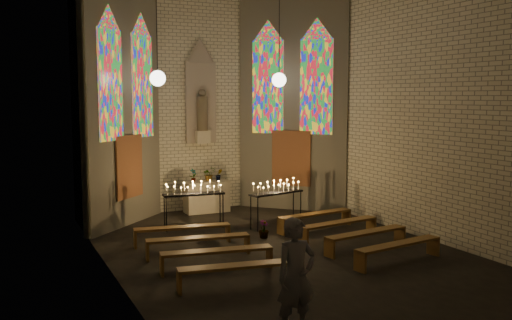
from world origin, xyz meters
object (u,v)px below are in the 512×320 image
Objects in this scene: altar at (207,197)px; aisle_flower_pot at (264,229)px; votive_stand_right at (276,190)px; visitor at (296,277)px; votive_stand_left at (194,191)px.

altar reaches higher than aisle_flower_pot.
votive_stand_right reaches higher than aisle_flower_pot.
altar is at bearing 76.11° from visitor.
votive_stand_right reaches higher than altar.
votive_stand_left reaches higher than votive_stand_right.
altar is 0.75× the size of visitor.
aisle_flower_pot is 0.27× the size of votive_stand_right.
altar is at bearing 67.50° from votive_stand_left.
aisle_flower_pot is 1.62m from votive_stand_right.
votive_stand_left is (-1.12, -2.03, 0.58)m from altar.
votive_stand_left reaches higher than altar.
votive_stand_right is at bearing -68.43° from altar.
votive_stand_right is (0.90, 1.05, 0.83)m from aisle_flower_pot.
aisle_flower_pot is at bearing -47.46° from votive_stand_left.
visitor is (-2.01, -9.53, 0.43)m from altar.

